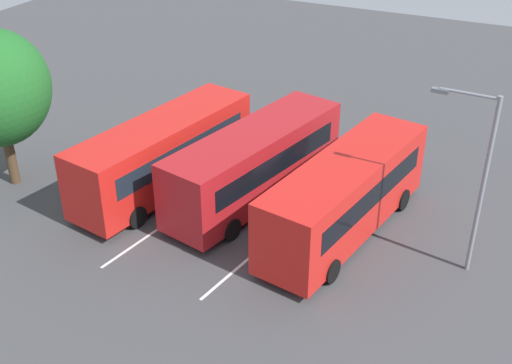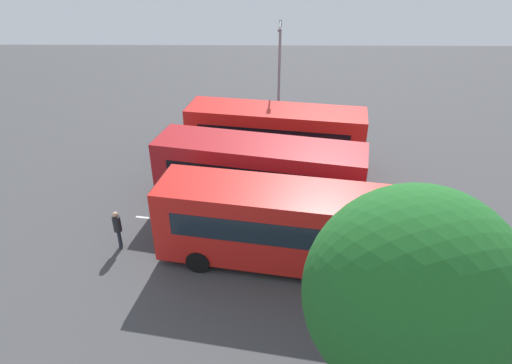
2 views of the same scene
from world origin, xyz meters
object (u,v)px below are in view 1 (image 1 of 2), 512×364
bus_far_left (346,194)px  pedestrian (246,116)px  bus_center_right (164,152)px  bus_center_left (255,162)px  street_lamp (478,173)px

bus_far_left → pedestrian: bus_far_left is taller
bus_far_left → bus_center_right: bearing=100.3°
bus_center_left → street_lamp: 9.11m
bus_far_left → bus_center_right: (-0.03, 8.10, 0.00)m
bus_center_left → pedestrian: bus_center_left is taller
pedestrian → street_lamp: bearing=46.6°
street_lamp → bus_far_left: bearing=-0.9°
bus_far_left → pedestrian: 9.73m
bus_far_left → pedestrian: (6.36, 7.34, -0.73)m
bus_center_left → street_lamp: size_ratio=1.42×
bus_center_right → street_lamp: (-0.30, -12.69, 2.15)m
bus_far_left → pedestrian: size_ratio=5.58×
bus_far_left → bus_center_left: size_ratio=1.00×
bus_center_left → street_lamp: bearing=-84.9°
bus_far_left → bus_center_left: same height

